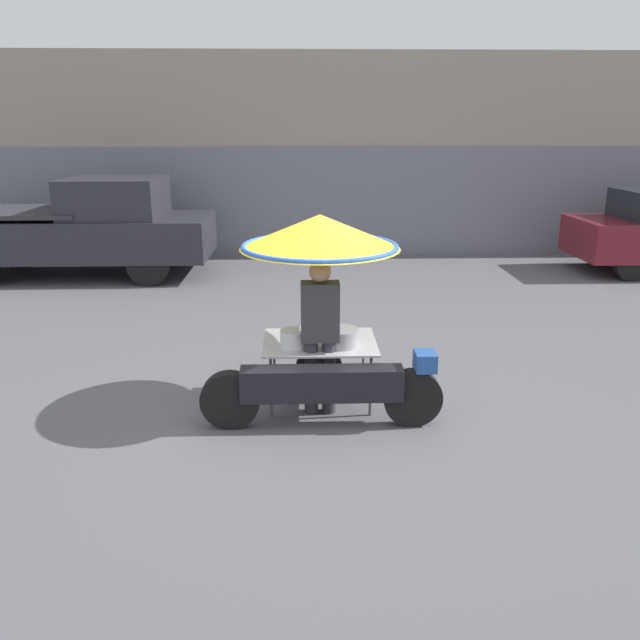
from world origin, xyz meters
TOP-DOWN VIEW (x-y plane):
  - ground_plane at (0.00, 0.00)m, footprint 36.00×36.00m
  - shopfront_building at (0.00, 9.23)m, footprint 28.00×2.06m
  - vendor_motorcycle_cart at (0.00, 0.20)m, footprint 2.36×1.61m
  - vendor_person at (-0.01, 0.01)m, footprint 0.38×0.22m
  - pickup_truck at (-4.44, 6.29)m, footprint 5.18×1.92m

SIDE VIEW (x-z plane):
  - ground_plane at x=0.00m, z-range 0.00..0.00m
  - vendor_person at x=-0.01m, z-range 0.09..1.69m
  - pickup_truck at x=-4.44m, z-range -0.02..1.88m
  - vendor_motorcycle_cart at x=0.00m, z-range 0.48..2.48m
  - shopfront_building at x=0.00m, z-range -0.01..4.36m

